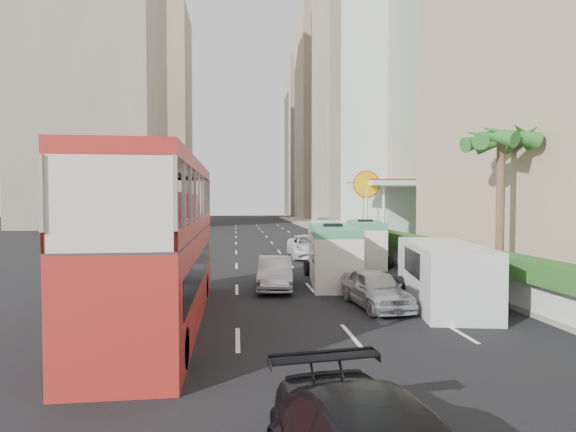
{
  "coord_description": "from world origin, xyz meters",
  "views": [
    {
      "loc": [
        -3.65,
        -14.29,
        3.84
      ],
      "look_at": [
        -1.5,
        4.0,
        3.2
      ],
      "focal_mm": 28.0,
      "sensor_mm": 36.0,
      "label": 1
    }
  ],
  "objects": [
    {
      "name": "panel_van_far",
      "position": [
        4.09,
        19.27,
        1.12
      ],
      "size": [
        3.2,
        5.89,
        2.23
      ],
      "primitive_type": "cube",
      "rotation": [
        0.0,
        0.0,
        0.18
      ],
      "color": "silver",
      "rests_on": "ground"
    },
    {
      "name": "minibus_far",
      "position": [
        4.13,
        12.01,
        1.28
      ],
      "size": [
        3.02,
        6.05,
        2.56
      ],
      "primitive_type": "cube",
      "rotation": [
        0.0,
        0.0,
        -0.2
      ],
      "color": "silver",
      "rests_on": "ground"
    },
    {
      "name": "car_silver_lane_b",
      "position": [
        1.35,
        1.26,
        0.0
      ],
      "size": [
        1.96,
        4.09,
        1.35
      ],
      "primitive_type": "imported",
      "rotation": [
        0.0,
        0.0,
        0.09
      ],
      "color": "#B6B8BD",
      "rests_on": "ground"
    },
    {
      "name": "minibus_near",
      "position": [
        0.86,
        6.26,
        1.31
      ],
      "size": [
        2.65,
        6.11,
        2.63
      ],
      "primitive_type": "cube",
      "rotation": [
        0.0,
        0.0,
        -0.12
      ],
      "color": "silver",
      "rests_on": "ground"
    },
    {
      "name": "ground_plane",
      "position": [
        0.0,
        0.0,
        0.0
      ],
      "size": [
        200.0,
        200.0,
        0.0
      ],
      "primitive_type": "plane",
      "color": "black",
      "rests_on": "ground"
    },
    {
      "name": "tower_mid",
      "position": [
        18.0,
        58.0,
        25.0
      ],
      "size": [
        16.0,
        16.0,
        50.0
      ],
      "primitive_type": "cube",
      "color": "#A2927F",
      "rests_on": "ground"
    },
    {
      "name": "car_silver_lane_a",
      "position": [
        -1.93,
        5.07,
        0.0
      ],
      "size": [
        1.86,
        4.27,
        1.37
      ],
      "primitive_type": "imported",
      "rotation": [
        0.0,
        0.0,
        -0.1
      ],
      "color": "#B6B8BD",
      "rests_on": "ground"
    },
    {
      "name": "tower_left_b",
      "position": [
        -22.0,
        90.0,
        23.0
      ],
      "size": [
        16.0,
        16.0,
        46.0
      ],
      "primitive_type": "cube",
      "color": "tan",
      "rests_on": "ground"
    },
    {
      "name": "shell_station",
      "position": [
        10.0,
        23.0,
        2.75
      ],
      "size": [
        6.5,
        8.0,
        5.5
      ],
      "primitive_type": "cube",
      "color": "silver",
      "rests_on": "ground"
    },
    {
      "name": "double_decker_bus",
      "position": [
        -6.0,
        0.0,
        2.53
      ],
      "size": [
        2.5,
        11.0,
        5.06
      ],
      "primitive_type": "cube",
      "color": "red",
      "rests_on": "ground"
    },
    {
      "name": "hedge",
      "position": [
        6.2,
        14.0,
        1.53
      ],
      "size": [
        1.1,
        44.0,
        0.7
      ],
      "primitive_type": "cube",
      "color": "#2D6626",
      "rests_on": "kerb_wall"
    },
    {
      "name": "kerb_wall",
      "position": [
        6.2,
        14.0,
        0.68
      ],
      "size": [
        0.3,
        44.0,
        1.0
      ],
      "primitive_type": "cube",
      "color": "silver",
      "rests_on": "sidewalk"
    },
    {
      "name": "panel_van_near",
      "position": [
        3.85,
        1.13,
        1.14
      ],
      "size": [
        3.3,
        6.01,
        2.27
      ],
      "primitive_type": "cube",
      "rotation": [
        0.0,
        0.0,
        -0.19
      ],
      "color": "silver",
      "rests_on": "ground"
    },
    {
      "name": "tower_far_a",
      "position": [
        17.0,
        82.0,
        22.0
      ],
      "size": [
        14.0,
        14.0,
        44.0
      ],
      "primitive_type": "cube",
      "color": "tan",
      "rests_on": "ground"
    },
    {
      "name": "tower_far_b",
      "position": [
        17.0,
        104.0,
        20.0
      ],
      "size": [
        14.0,
        14.0,
        40.0
      ],
      "primitive_type": "cube",
      "color": "#A2927F",
      "rests_on": "ground"
    },
    {
      "name": "van_asset",
      "position": [
        1.25,
        15.4,
        0.0
      ],
      "size": [
        2.56,
        5.43,
        1.5
      ],
      "primitive_type": "imported",
      "rotation": [
        0.0,
        0.0,
        -0.01
      ],
      "color": "silver",
      "rests_on": "ground"
    },
    {
      "name": "palm_tree",
      "position": [
        7.8,
        4.0,
        3.38
      ],
      "size": [
        0.36,
        0.36,
        6.4
      ],
      "primitive_type": "cylinder",
      "color": "brown",
      "rests_on": "sidewalk"
    },
    {
      "name": "sidewalk",
      "position": [
        9.0,
        25.0,
        0.09
      ],
      "size": [
        6.0,
        120.0,
        0.18
      ],
      "primitive_type": "cube",
      "color": "#99968C",
      "rests_on": "ground"
    },
    {
      "name": "tower_left_a",
      "position": [
        -24.0,
        55.0,
        26.0
      ],
      "size": [
        18.0,
        18.0,
        52.0
      ],
      "primitive_type": "cube",
      "color": "#A2927F",
      "rests_on": "ground"
    }
  ]
}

